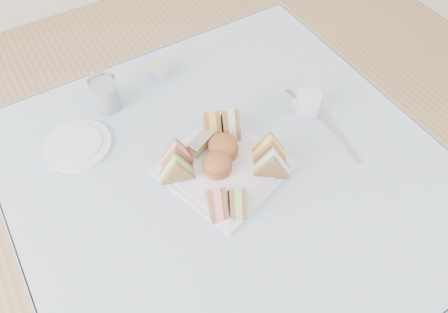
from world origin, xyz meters
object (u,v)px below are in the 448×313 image
table (229,240)px  serving_plate (224,167)px  water_glass (105,93)px  creamer_jug (308,103)px

table → serving_plate: (-0.01, 0.02, 0.38)m
water_glass → serving_plate: bearing=-64.6°
table → serving_plate: size_ratio=3.44×
serving_plate → creamer_jug: 0.30m
serving_plate → water_glass: water_glass is taller
table → serving_plate: bearing=120.5°
water_glass → creamer_jug: bearing=-32.8°
water_glass → creamer_jug: 0.54m
serving_plate → water_glass: (-0.16, 0.34, 0.04)m
water_glass → creamer_jug: water_glass is taller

